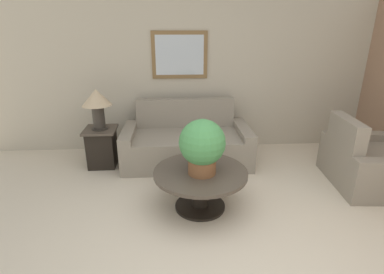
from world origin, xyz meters
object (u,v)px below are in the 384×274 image
at_px(coffee_table, 200,181).
at_px(side_table, 102,147).
at_px(couch_main, 187,143).
at_px(potted_plant_on_table, 202,145).
at_px(table_lamp, 97,102).
at_px(armchair, 369,164).

height_order(coffee_table, side_table, side_table).
distance_m(couch_main, potted_plant_on_table, 1.43).
xyz_separation_m(couch_main, table_lamp, (-1.27, -0.06, 0.70)).
distance_m(couch_main, armchair, 2.52).
bearing_deg(potted_plant_on_table, table_lamp, 137.29).
height_order(table_lamp, potted_plant_on_table, table_lamp).
distance_m(armchair, coffee_table, 2.31).
distance_m(side_table, potted_plant_on_table, 1.94).
bearing_deg(armchair, potted_plant_on_table, 106.16).
bearing_deg(side_table, couch_main, 2.91).
relative_size(coffee_table, side_table, 1.82).
xyz_separation_m(coffee_table, table_lamp, (-1.36, 1.22, 0.65)).
bearing_deg(side_table, potted_plant_on_table, -42.71).
distance_m(couch_main, side_table, 1.27).
relative_size(armchair, potted_plant_on_table, 1.92).
height_order(side_table, potted_plant_on_table, potted_plant_on_table).
bearing_deg(coffee_table, table_lamp, 138.20).
bearing_deg(coffee_table, side_table, 138.20).
height_order(armchair, potted_plant_on_table, potted_plant_on_table).
distance_m(coffee_table, table_lamp, 1.94).
height_order(couch_main, coffee_table, couch_main).
bearing_deg(armchair, couch_main, 74.41).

